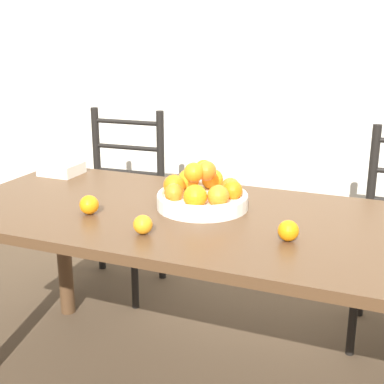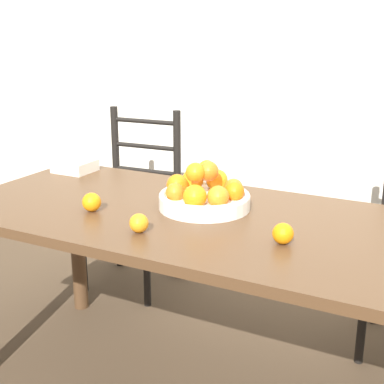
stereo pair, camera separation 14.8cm
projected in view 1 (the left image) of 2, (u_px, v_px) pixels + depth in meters
The scene contains 8 objects.
wall_back at pixel (303, 37), 2.94m from camera, with size 8.00×0.06×2.60m.
dining_table at pixel (211, 240), 1.86m from camera, with size 1.90×0.81×0.73m.
fruit_bowl at pixel (202, 194), 1.91m from camera, with size 0.33×0.33×0.17m.
orange_loose_0 at pixel (288, 231), 1.61m from camera, with size 0.06×0.06×0.06m.
orange_loose_1 at pixel (143, 225), 1.67m from camera, with size 0.06×0.06×0.06m.
orange_loose_2 at pixel (89, 205), 1.85m from camera, with size 0.07×0.07×0.07m.
chair_left at pixel (118, 204), 2.82m from camera, with size 0.44×0.42×0.94m.
book_stack at pixel (62, 169), 2.36m from camera, with size 0.16×0.15×0.05m.
Camera 1 is at (0.59, -1.63, 1.34)m, focal length 50.00 mm.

